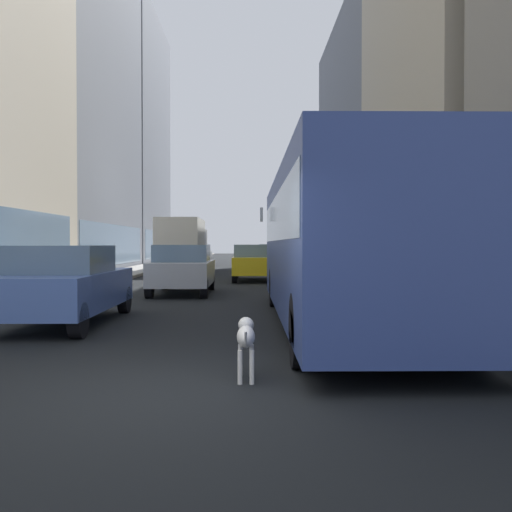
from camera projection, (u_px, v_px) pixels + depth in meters
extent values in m
plane|color=black|center=(234.00, 267.00, 41.44)|extent=(120.00, 120.00, 0.00)
cube|color=#9E9991|center=(153.00, 266.00, 41.36)|extent=(2.40, 110.00, 0.15)
cube|color=#9E9991|center=(315.00, 266.00, 41.52)|extent=(2.40, 110.00, 0.15)
cube|color=slate|center=(34.00, 100.00, 35.47)|extent=(9.79, 17.42, 20.60)
cube|color=slate|center=(116.00, 245.00, 35.71)|extent=(0.08, 15.68, 2.40)
cube|color=slate|center=(104.00, 140.00, 52.93)|extent=(9.71, 16.03, 21.89)
cube|color=slate|center=(159.00, 244.00, 53.19)|extent=(0.08, 14.43, 2.40)
cube|color=slate|center=(392.00, 245.00, 26.41)|extent=(0.08, 12.68, 2.40)
cube|color=slate|center=(390.00, 142.00, 45.37)|extent=(8.26, 22.72, 18.91)
cube|color=slate|center=(337.00, 245.00, 45.47)|extent=(0.08, 20.45, 2.40)
cube|color=#33478C|center=(339.00, 243.00, 12.00)|extent=(2.55, 11.50, 2.75)
cube|color=slate|center=(339.00, 218.00, 11.99)|extent=(2.57, 11.04, 0.90)
cube|color=black|center=(309.00, 281.00, 17.72)|extent=(2.55, 0.16, 0.44)
cylinder|color=black|center=(275.00, 288.00, 15.56)|extent=(0.30, 1.00, 1.00)
cylinder|color=black|center=(361.00, 288.00, 15.59)|extent=(0.30, 1.00, 1.00)
cylinder|color=black|center=(302.00, 330.00, 7.86)|extent=(0.30, 1.00, 1.00)
cylinder|color=black|center=(471.00, 330.00, 7.89)|extent=(0.30, 1.00, 1.00)
cube|color=silver|center=(261.00, 215.00, 17.11)|extent=(0.08, 0.24, 0.40)
cube|color=yellow|center=(253.00, 265.00, 26.58)|extent=(1.84, 4.37, 0.75)
cube|color=slate|center=(253.00, 251.00, 26.35)|extent=(1.69, 1.97, 0.55)
cylinder|color=black|center=(236.00, 272.00, 28.35)|extent=(0.22, 0.64, 0.64)
cylinder|color=black|center=(270.00, 272.00, 28.37)|extent=(0.22, 0.64, 0.64)
cylinder|color=black|center=(234.00, 276.00, 24.81)|extent=(0.22, 0.64, 0.64)
cylinder|color=black|center=(273.00, 276.00, 24.83)|extent=(0.22, 0.64, 0.64)
cube|color=#B7BABF|center=(183.00, 273.00, 19.55)|extent=(1.88, 4.20, 0.75)
cube|color=slate|center=(182.00, 253.00, 19.32)|extent=(1.73, 1.89, 0.55)
cylinder|color=black|center=(165.00, 281.00, 21.23)|extent=(0.22, 0.64, 0.64)
cylinder|color=black|center=(211.00, 281.00, 21.25)|extent=(0.22, 0.64, 0.64)
cylinder|color=black|center=(149.00, 288.00, 17.86)|extent=(0.22, 0.64, 0.64)
cylinder|color=black|center=(204.00, 288.00, 17.88)|extent=(0.22, 0.64, 0.64)
cube|color=slate|center=(199.00, 256.00, 45.18)|extent=(1.76, 4.34, 0.75)
cube|color=slate|center=(199.00, 248.00, 44.95)|extent=(1.61, 1.95, 0.55)
cylinder|color=black|center=(191.00, 261.00, 46.94)|extent=(0.22, 0.64, 0.64)
cylinder|color=black|center=(210.00, 261.00, 46.96)|extent=(0.22, 0.64, 0.64)
cylinder|color=black|center=(186.00, 262.00, 43.43)|extent=(0.22, 0.64, 0.64)
cylinder|color=black|center=(207.00, 262.00, 43.45)|extent=(0.22, 0.64, 0.64)
cube|color=#4C6BB7|center=(66.00, 290.00, 12.18)|extent=(1.82, 4.70, 0.75)
cube|color=slate|center=(62.00, 259.00, 11.93)|extent=(1.67, 2.11, 0.55)
cylinder|color=black|center=(57.00, 300.00, 14.11)|extent=(0.22, 0.64, 0.64)
cylinder|color=black|center=(124.00, 300.00, 14.13)|extent=(0.22, 0.64, 0.64)
cylinder|color=black|center=(78.00, 321.00, 10.27)|extent=(0.22, 0.64, 0.64)
cube|color=silver|center=(268.00, 254.00, 53.68)|extent=(1.77, 4.07, 0.75)
cube|color=slate|center=(268.00, 247.00, 53.46)|extent=(1.63, 1.83, 0.55)
cylinder|color=black|center=(259.00, 258.00, 55.30)|extent=(0.22, 0.64, 0.64)
cylinder|color=black|center=(276.00, 258.00, 55.32)|extent=(0.22, 0.64, 0.64)
cylinder|color=black|center=(260.00, 259.00, 52.06)|extent=(0.22, 0.64, 0.64)
cylinder|color=black|center=(278.00, 259.00, 52.08)|extent=(0.22, 0.64, 0.64)
cube|color=silver|center=(188.00, 246.00, 37.00)|extent=(2.30, 2.00, 2.10)
cube|color=silver|center=(181.00, 242.00, 33.24)|extent=(2.30, 5.50, 2.60)
cylinder|color=black|center=(172.00, 263.00, 37.01)|extent=(0.28, 0.90, 0.90)
cylinder|color=black|center=(204.00, 263.00, 37.03)|extent=(0.28, 0.90, 0.90)
cylinder|color=black|center=(159.00, 266.00, 31.51)|extent=(0.28, 0.90, 0.90)
cylinder|color=black|center=(196.00, 266.00, 31.54)|extent=(0.28, 0.90, 0.90)
ellipsoid|color=white|center=(246.00, 337.00, 7.15)|extent=(0.22, 0.60, 0.26)
sphere|color=white|center=(246.00, 325.00, 7.53)|extent=(0.20, 0.20, 0.20)
sphere|color=black|center=(241.00, 323.00, 7.55)|extent=(0.07, 0.07, 0.07)
sphere|color=black|center=(251.00, 323.00, 7.55)|extent=(0.07, 0.07, 0.07)
cylinder|color=white|center=(246.00, 338.00, 6.75)|extent=(0.03, 0.16, 0.19)
cylinder|color=white|center=(240.00, 360.00, 7.36)|extent=(0.06, 0.06, 0.40)
cylinder|color=white|center=(252.00, 360.00, 7.37)|extent=(0.06, 0.06, 0.40)
cylinder|color=white|center=(240.00, 367.00, 6.94)|extent=(0.06, 0.06, 0.40)
cylinder|color=white|center=(252.00, 367.00, 6.95)|extent=(0.06, 0.06, 0.40)
sphere|color=black|center=(250.00, 332.00, 7.25)|extent=(0.04, 0.04, 0.04)
sphere|color=black|center=(241.00, 336.00, 7.07)|extent=(0.04, 0.04, 0.04)
sphere|color=black|center=(248.00, 334.00, 6.97)|extent=(0.04, 0.04, 0.04)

